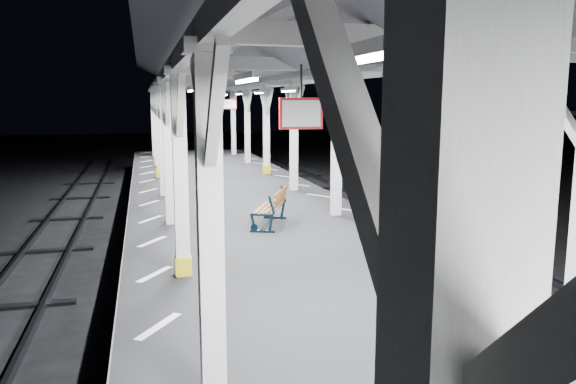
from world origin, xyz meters
name	(u,v)px	position (x,y,z in m)	size (l,w,h in m)	color
ground	(341,377)	(0.00, 0.00, 0.00)	(120.00, 120.00, 0.00)	black
platform	(342,343)	(0.00, 0.00, 0.50)	(6.00, 50.00, 1.00)	black
hazard_stripes_left	(159,326)	(-2.45, 0.00, 1.00)	(1.00, 48.00, 0.01)	silver
hazard_stripes_right	(499,293)	(2.45, 0.00, 1.00)	(1.00, 48.00, 0.01)	silver
canopy	(348,40)	(0.00, -0.02, 4.56)	(5.40, 49.00, 4.65)	silver
bench_mid	(273,207)	(0.23, 5.23, 1.44)	(1.11, 1.60, 0.82)	black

